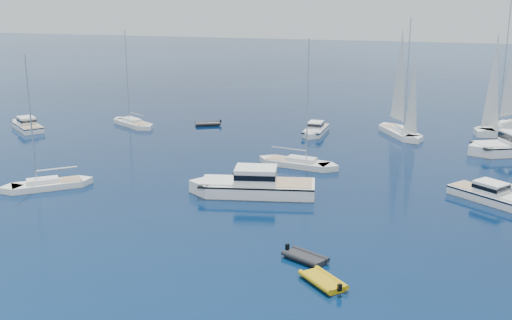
% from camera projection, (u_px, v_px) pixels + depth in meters
% --- Properties ---
extents(ground, '(400.00, 400.00, 0.00)m').
position_uv_depth(ground, '(168.00, 282.00, 40.71)').
color(ground, navy).
rests_on(ground, ground).
extents(motor_cruiser_centre, '(12.98, 6.08, 3.28)m').
position_uv_depth(motor_cruiser_centre, '(253.00, 194.00, 58.20)').
color(motor_cruiser_centre, white).
rests_on(motor_cruiser_centre, ground).
extents(motor_cruiser_far_r, '(8.41, 7.37, 2.26)m').
position_uv_depth(motor_cruiser_far_r, '(491.00, 201.00, 56.18)').
color(motor_cruiser_far_r, white).
rests_on(motor_cruiser_far_r, ground).
extents(motor_cruiser_far_l, '(8.13, 7.35, 2.21)m').
position_uv_depth(motor_cruiser_far_l, '(27.00, 129.00, 84.96)').
color(motor_cruiser_far_l, white).
rests_on(motor_cruiser_far_l, ground).
extents(motor_cruiser_horizon, '(2.59, 7.79, 2.03)m').
position_uv_depth(motor_cruiser_horizon, '(315.00, 134.00, 82.29)').
color(motor_cruiser_horizon, white).
rests_on(motor_cruiser_horizon, ground).
extents(sailboat_mid_l, '(8.38, 7.53, 13.18)m').
position_uv_depth(sailboat_mid_l, '(47.00, 188.00, 59.91)').
color(sailboat_mid_l, white).
rests_on(sailboat_mid_l, ground).
extents(sailboat_centre, '(9.80, 4.13, 13.99)m').
position_uv_depth(sailboat_centre, '(298.00, 166.00, 67.26)').
color(sailboat_centre, silver).
rests_on(sailboat_centre, ground).
extents(sailboat_sails_r, '(7.53, 10.54, 15.50)m').
position_uv_depth(sailboat_sails_r, '(400.00, 135.00, 81.46)').
color(sailboat_sails_r, white).
rests_on(sailboat_sails_r, ground).
extents(sailboat_far_l, '(9.04, 6.93, 13.51)m').
position_uv_depth(sailboat_far_l, '(133.00, 126.00, 87.14)').
color(sailboat_far_l, silver).
rests_on(sailboat_far_l, ground).
extents(sailboat_sails_far, '(9.99, 12.19, 18.56)m').
position_uv_depth(sailboat_sails_far, '(503.00, 131.00, 83.75)').
color(sailboat_sails_far, white).
rests_on(sailboat_sails_far, ground).
extents(tender_yellow, '(3.90, 3.90, 0.95)m').
position_uv_depth(tender_yellow, '(323.00, 284.00, 40.50)').
color(tender_yellow, '#BF960B').
rests_on(tender_yellow, ground).
extents(tender_grey_near, '(3.79, 3.18, 0.95)m').
position_uv_depth(tender_grey_near, '(305.00, 260.00, 44.01)').
color(tender_grey_near, black).
rests_on(tender_grey_near, ground).
extents(tender_grey_far, '(4.11, 3.38, 0.95)m').
position_uv_depth(tender_grey_far, '(208.00, 125.00, 87.32)').
color(tender_grey_far, black).
rests_on(tender_grey_far, ground).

